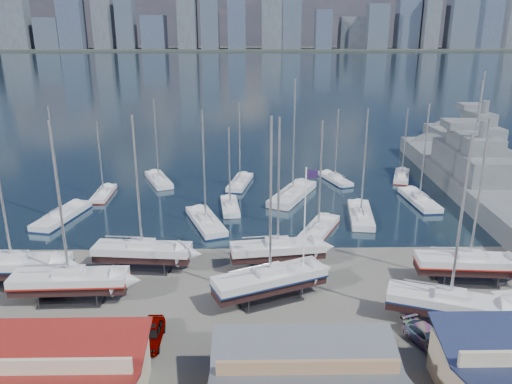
{
  "coord_description": "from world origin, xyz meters",
  "views": [
    {
      "loc": [
        -3.8,
        -52.64,
        24.09
      ],
      "look_at": [
        -2.7,
        8.0,
        4.24
      ],
      "focal_mm": 35.0,
      "sensor_mm": 36.0,
      "label": 1
    }
  ],
  "objects_px": {
    "naval_ship_west": "(475,144)",
    "sailboat_cradle_0": "(13,266)",
    "car_a": "(151,334)",
    "naval_ship_east": "(469,179)",
    "flagpole": "(306,223)"
  },
  "relations": [
    {
      "from": "naval_ship_west",
      "to": "car_a",
      "type": "height_order",
      "value": "naval_ship_west"
    },
    {
      "from": "sailboat_cradle_0",
      "to": "naval_ship_east",
      "type": "distance_m",
      "value": 65.07
    },
    {
      "from": "naval_ship_east",
      "to": "car_a",
      "type": "height_order",
      "value": "naval_ship_east"
    },
    {
      "from": "sailboat_cradle_0",
      "to": "car_a",
      "type": "relative_size",
      "value": 3.76
    },
    {
      "from": "naval_ship_east",
      "to": "car_a",
      "type": "bearing_deg",
      "value": 135.5
    },
    {
      "from": "naval_ship_west",
      "to": "flagpole",
      "type": "relative_size",
      "value": 3.28
    },
    {
      "from": "naval_ship_east",
      "to": "naval_ship_west",
      "type": "height_order",
      "value": "naval_ship_east"
    },
    {
      "from": "naval_ship_east",
      "to": "naval_ship_west",
      "type": "bearing_deg",
      "value": -22.71
    },
    {
      "from": "sailboat_cradle_0",
      "to": "flagpole",
      "type": "distance_m",
      "value": 28.72
    },
    {
      "from": "naval_ship_east",
      "to": "naval_ship_west",
      "type": "xyz_separation_m",
      "value": [
        11.99,
        25.28,
        -0.01
      ]
    },
    {
      "from": "sailboat_cradle_0",
      "to": "naval_ship_east",
      "type": "height_order",
      "value": "sailboat_cradle_0"
    },
    {
      "from": "sailboat_cradle_0",
      "to": "car_a",
      "type": "distance_m",
      "value": 17.92
    },
    {
      "from": "naval_ship_west",
      "to": "naval_ship_east",
      "type": "bearing_deg",
      "value": 153.22
    },
    {
      "from": "naval_ship_west",
      "to": "sailboat_cradle_0",
      "type": "bearing_deg",
      "value": 126.97
    },
    {
      "from": "sailboat_cradle_0",
      "to": "car_a",
      "type": "xyz_separation_m",
      "value": [
        15.05,
        -9.63,
        -1.35
      ]
    }
  ]
}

